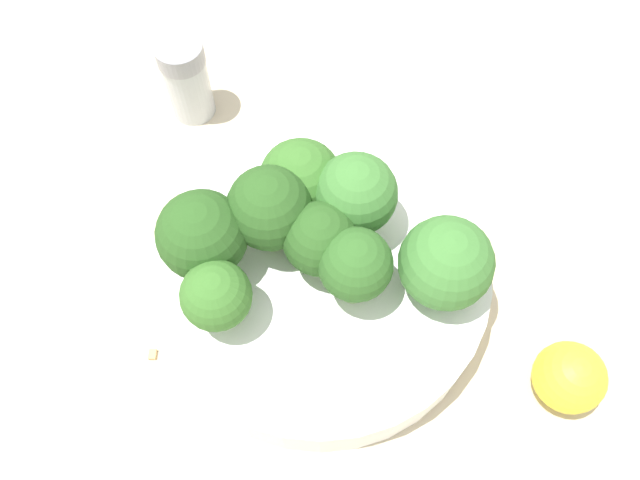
{
  "coord_description": "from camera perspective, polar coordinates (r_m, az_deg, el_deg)",
  "views": [
    {
      "loc": [
        -0.17,
        -0.03,
        0.39
      ],
      "look_at": [
        0.0,
        0.0,
        0.07
      ],
      "focal_mm": 35.0,
      "sensor_mm": 36.0,
      "label": 1
    }
  ],
  "objects": [
    {
      "name": "broccoli_floret_0",
      "position": [
        0.35,
        3.25,
        -2.42
      ],
      "size": [
        0.04,
        0.04,
        0.06
      ],
      "color": "#84AD66",
      "rests_on": "bowl"
    },
    {
      "name": "almond_crumb_2",
      "position": [
        0.47,
        10.56,
        5.12
      ],
      "size": [
        0.01,
        0.01,
        0.01
      ],
      "primitive_type": "cube",
      "rotation": [
        0.0,
        0.0,
        5.31
      ],
      "color": "olive",
      "rests_on": "ground_plane"
    },
    {
      "name": "bowl",
      "position": [
        0.41,
        0.0,
        -3.36
      ],
      "size": [
        0.21,
        0.21,
        0.04
      ],
      "primitive_type": "cylinder",
      "color": "white",
      "rests_on": "ground_plane"
    },
    {
      "name": "broccoli_floret_3",
      "position": [
        0.37,
        3.28,
        4.12
      ],
      "size": [
        0.05,
        0.05,
        0.06
      ],
      "color": "#7A9E5B",
      "rests_on": "bowl"
    },
    {
      "name": "broccoli_floret_6",
      "position": [
        0.35,
        -9.45,
        -5.1
      ],
      "size": [
        0.04,
        0.04,
        0.05
      ],
      "color": "#84AD66",
      "rests_on": "bowl"
    },
    {
      "name": "broccoli_floret_1",
      "position": [
        0.37,
        -4.64,
        2.8
      ],
      "size": [
        0.05,
        0.05,
        0.06
      ],
      "color": "#7A9E5B",
      "rests_on": "bowl"
    },
    {
      "name": "broccoli_floret_4",
      "position": [
        0.37,
        11.49,
        -1.48
      ],
      "size": [
        0.06,
        0.06,
        0.06
      ],
      "color": "#7A9E5B",
      "rests_on": "bowl"
    },
    {
      "name": "broccoli_floret_2",
      "position": [
        0.36,
        0.15,
        0.01
      ],
      "size": [
        0.04,
        0.04,
        0.06
      ],
      "color": "#7A9E5B",
      "rests_on": "bowl"
    },
    {
      "name": "almond_crumb_1",
      "position": [
        0.42,
        -15.11,
        -10.01
      ],
      "size": [
        0.01,
        0.01,
        0.01
      ],
      "primitive_type": "cube",
      "rotation": [
        0.0,
        0.0,
        3.32
      ],
      "color": "tan",
      "rests_on": "ground_plane"
    },
    {
      "name": "pepper_shaker",
      "position": [
        0.49,
        -12.09,
        14.17
      ],
      "size": [
        0.03,
        0.03,
        0.07
      ],
      "color": "#B2B7BC",
      "rests_on": "ground_plane"
    },
    {
      "name": "broccoli_floret_5",
      "position": [
        0.37,
        -10.71,
        0.4
      ],
      "size": [
        0.05,
        0.05,
        0.06
      ],
      "color": "#8EB770",
      "rests_on": "bowl"
    },
    {
      "name": "ground_plane",
      "position": [
        0.42,
        0.0,
        -4.44
      ],
      "size": [
        3.0,
        3.0,
        0.0
      ],
      "primitive_type": "plane",
      "color": "beige"
    },
    {
      "name": "lemon_wedge",
      "position": [
        0.41,
        21.82,
        -11.57
      ],
      "size": [
        0.04,
        0.04,
        0.04
      ],
      "primitive_type": "sphere",
      "color": "yellow",
      "rests_on": "ground_plane"
    },
    {
      "name": "broccoli_floret_7",
      "position": [
        0.39,
        -1.77,
        5.43
      ],
      "size": [
        0.05,
        0.05,
        0.06
      ],
      "color": "#84AD66",
      "rests_on": "bowl"
    }
  ]
}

